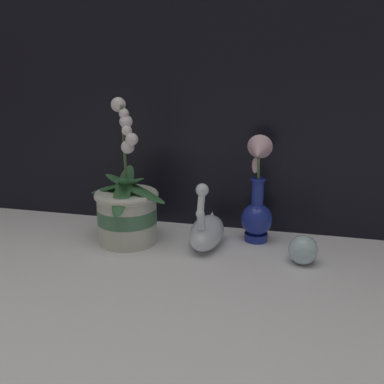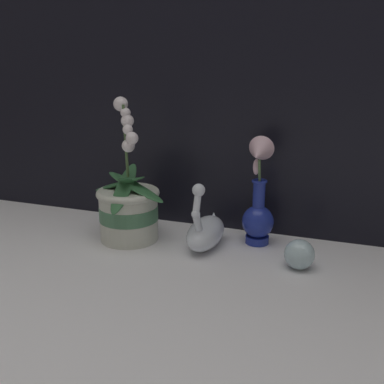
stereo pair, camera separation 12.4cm
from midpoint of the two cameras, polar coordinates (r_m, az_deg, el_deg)
ground_plane at (r=1.15m, az=2.54°, el=-9.33°), size 2.80×2.80×0.00m
window_backdrop at (r=1.34m, az=7.02°, el=20.61°), size 2.80×0.03×1.20m
orchid_potted_plant at (r=1.28m, az=-5.34°, el=-1.97°), size 0.25×0.25×0.41m
swan_figurine at (r=1.24m, az=4.61°, el=-4.96°), size 0.09×0.19×0.20m
blue_vase at (r=1.26m, az=11.20°, el=-1.35°), size 0.09×0.11×0.31m
glass_sphere at (r=1.16m, az=16.49°, el=-7.66°), size 0.08×0.08×0.08m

